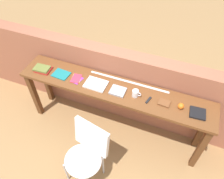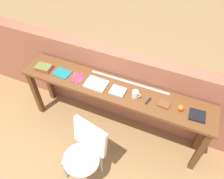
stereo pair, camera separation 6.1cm
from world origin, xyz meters
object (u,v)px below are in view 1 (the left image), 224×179
object	(u,v)px
sports_ball_small	(181,106)
leather_journal_brown	(164,103)
chair_white_moulded	(86,152)
multitool_folded	(148,100)
book_stack_leftmost	(43,69)
magazine_cycling	(61,74)
book_open_centre	(96,84)
pamphlet_pile_colourful	(76,79)
book_repair_rightmost	(198,113)
mug	(136,93)

from	to	relation	value
sports_ball_small	leather_journal_brown	bearing A→B (deg)	-178.71
chair_white_moulded	multitool_folded	xyz separation A→B (m)	(0.50, 0.71, 0.36)
book_stack_leftmost	chair_white_moulded	bearing A→B (deg)	-36.61
chair_white_moulded	magazine_cycling	distance (m)	1.06
book_stack_leftmost	multitool_folded	xyz separation A→B (m)	(1.45, 0.00, -0.02)
book_open_centre	pamphlet_pile_colourful	bearing A→B (deg)	-179.50
sports_ball_small	book_repair_rightmost	size ratio (longest dim) A/B	0.41
magazine_cycling	pamphlet_pile_colourful	xyz separation A→B (m)	(0.23, 0.00, -0.00)
leather_journal_brown	magazine_cycling	bearing A→B (deg)	-175.75
book_open_centre	book_repair_rightmost	bearing A→B (deg)	1.25
sports_ball_small	book_repair_rightmost	bearing A→B (deg)	-3.95
mug	multitool_folded	bearing A→B (deg)	-3.98
book_repair_rightmost	book_open_centre	bearing A→B (deg)	175.95
pamphlet_pile_colourful	multitool_folded	world-z (taller)	multitool_folded
leather_journal_brown	sports_ball_small	world-z (taller)	sports_ball_small
book_stack_leftmost	sports_ball_small	size ratio (longest dim) A/B	3.18
multitool_folded	magazine_cycling	bearing A→B (deg)	179.45
chair_white_moulded	magazine_cycling	size ratio (longest dim) A/B	4.16
magazine_cycling	leather_journal_brown	distance (m)	1.36
multitool_folded	pamphlet_pile_colourful	bearing A→B (deg)	179.30
book_stack_leftmost	book_open_centre	distance (m)	0.77
chair_white_moulded	sports_ball_small	distance (m)	1.20
book_repair_rightmost	pamphlet_pile_colourful	bearing A→B (deg)	175.81
book_repair_rightmost	mug	bearing A→B (deg)	175.79
magazine_cycling	pamphlet_pile_colourful	bearing A→B (deg)	4.12
pamphlet_pile_colourful	book_repair_rightmost	xyz separation A→B (m)	(1.51, -0.00, 0.01)
magazine_cycling	sports_ball_small	bearing A→B (deg)	4.52
chair_white_moulded	book_open_centre	world-z (taller)	book_open_centre
magazine_cycling	mug	world-z (taller)	mug
chair_white_moulded	book_stack_leftmost	world-z (taller)	book_stack_leftmost
sports_ball_small	multitool_folded	bearing A→B (deg)	-176.26
pamphlet_pile_colourful	sports_ball_small	distance (m)	1.32
mug	leather_journal_brown	bearing A→B (deg)	1.38
chair_white_moulded	pamphlet_pile_colourful	world-z (taller)	chair_white_moulded
book_repair_rightmost	multitool_folded	bearing A→B (deg)	176.95
mug	magazine_cycling	bearing A→B (deg)	-179.99
mug	multitool_folded	world-z (taller)	mug
pamphlet_pile_colourful	leather_journal_brown	world-z (taller)	leather_journal_brown
mug	multitool_folded	xyz separation A→B (m)	(0.17, -0.01, -0.04)
mug	sports_ball_small	bearing A→B (deg)	1.34
chair_white_moulded	leather_journal_brown	size ratio (longest dim) A/B	6.86
chair_white_moulded	multitool_folded	size ratio (longest dim) A/B	8.10
book_repair_rightmost	leather_journal_brown	bearing A→B (deg)	174.48
magazine_cycling	pamphlet_pile_colourful	size ratio (longest dim) A/B	1.16
magazine_cycling	leather_journal_brown	bearing A→B (deg)	4.41
chair_white_moulded	book_stack_leftmost	xyz separation A→B (m)	(-0.95, 0.71, 0.38)
pamphlet_pile_colourful	multitool_folded	bearing A→B (deg)	-0.70
chair_white_moulded	book_repair_rightmost	world-z (taller)	book_repair_rightmost
pamphlet_pile_colourful	multitool_folded	distance (m)	0.96
chair_white_moulded	sports_ball_small	size ratio (longest dim) A/B	12.67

